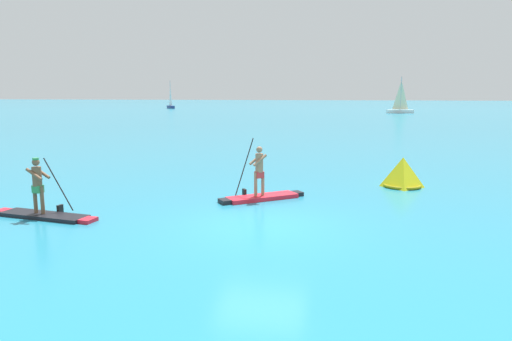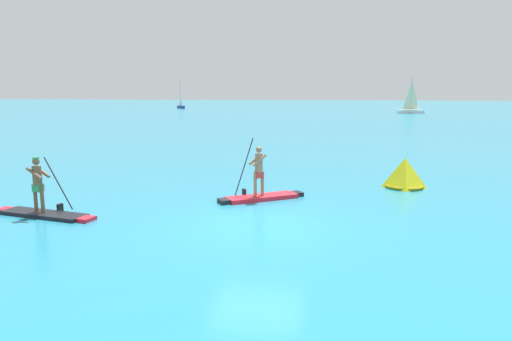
{
  "view_description": "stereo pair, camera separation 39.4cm",
  "coord_description": "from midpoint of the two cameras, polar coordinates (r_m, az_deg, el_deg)",
  "views": [
    {
      "loc": [
        2.04,
        -12.15,
        3.6
      ],
      "look_at": [
        -0.79,
        3.69,
        0.91
      ],
      "focal_mm": 32.68,
      "sensor_mm": 36.0,
      "label": 1
    },
    {
      "loc": [
        2.43,
        -12.07,
        3.6
      ],
      "look_at": [
        -0.79,
        3.69,
        0.91
      ],
      "focal_mm": 32.68,
      "sensor_mm": 36.0,
      "label": 2
    }
  ],
  "objects": [
    {
      "name": "ground",
      "position": [
        12.83,
        1.04,
        -6.79
      ],
      "size": [
        440.0,
        440.0,
        0.0
      ],
      "primitive_type": "plane",
      "color": "teal"
    },
    {
      "name": "paddleboarder_near_left",
      "position": [
        15.04,
        -23.94,
        -3.86
      ],
      "size": [
        3.47,
        1.09,
        1.78
      ],
      "rotation": [
        0.0,
        0.0,
        -0.15
      ],
      "color": "black",
      "rests_on": "ground"
    },
    {
      "name": "paddleboarder_mid_center",
      "position": [
        15.87,
        1.26,
        -2.38
      ],
      "size": [
        2.76,
        2.2,
        2.07
      ],
      "rotation": [
        0.0,
        0.0,
        3.78
      ],
      "color": "red",
      "rests_on": "ground"
    },
    {
      "name": "race_marker_buoy",
      "position": [
        18.76,
        18.3,
        -0.47
      ],
      "size": [
        1.45,
        1.45,
        1.15
      ],
      "color": "yellow",
      "rests_on": "ground"
    },
    {
      "name": "sailboat_left_horizon",
      "position": [
        111.41,
        -9.09,
        7.99
      ],
      "size": [
        3.16,
        4.26,
        6.37
      ],
      "rotation": [
        0.0,
        0.0,
        5.27
      ],
      "color": "navy",
      "rests_on": "ground"
    },
    {
      "name": "sailboat_right_horizon",
      "position": [
        87.53,
        18.52,
        7.24
      ],
      "size": [
        4.8,
        2.37,
        6.45
      ],
      "rotation": [
        0.0,
        0.0,
        0.23
      ],
      "color": "white",
      "rests_on": "ground"
    }
  ]
}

